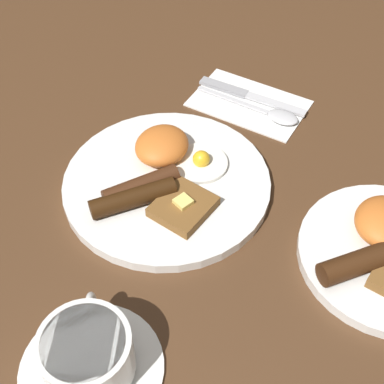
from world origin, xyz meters
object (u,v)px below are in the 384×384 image
Objects in this scene: teacup_near at (88,357)px; spoon at (272,113)px; breakfast_plate_near at (166,179)px; knife at (246,94)px.

teacup_near is 0.87× the size of spoon.
teacup_near is at bearing 11.51° from breakfast_plate_near.
knife is (-0.50, -0.03, -0.02)m from teacup_near.
spoon is (-0.20, 0.08, -0.00)m from breakfast_plate_near.
knife is 1.05× the size of spoon.
breakfast_plate_near is 0.23m from knife.
teacup_near reaches higher than breakfast_plate_near.
teacup_near reaches higher than spoon.
teacup_near is 0.47m from spoon.
teacup_near is 0.50m from knife.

